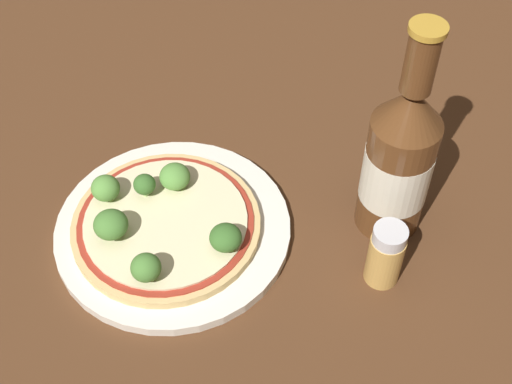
% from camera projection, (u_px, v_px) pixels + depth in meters
% --- Properties ---
extents(ground_plane, '(3.00, 3.00, 0.00)m').
position_uv_depth(ground_plane, '(177.00, 227.00, 0.78)').
color(ground_plane, '#4C2D19').
extents(plate, '(0.25, 0.25, 0.01)m').
position_uv_depth(plate, '(173.00, 229.00, 0.77)').
color(plate, silver).
rests_on(plate, ground_plane).
extents(pizza, '(0.20, 0.20, 0.01)m').
position_uv_depth(pizza, '(166.00, 224.00, 0.76)').
color(pizza, tan).
rests_on(pizza, plate).
extents(broccoli_floret_0, '(0.04, 0.04, 0.03)m').
position_uv_depth(broccoli_floret_0, '(112.00, 227.00, 0.72)').
color(broccoli_floret_0, '#89A866').
rests_on(broccoli_floret_0, pizza).
extents(broccoli_floret_1, '(0.03, 0.03, 0.03)m').
position_uv_depth(broccoli_floret_1, '(175.00, 177.00, 0.77)').
color(broccoli_floret_1, '#89A866').
rests_on(broccoli_floret_1, pizza).
extents(broccoli_floret_2, '(0.03, 0.03, 0.03)m').
position_uv_depth(broccoli_floret_2, '(105.00, 188.00, 0.76)').
color(broccoli_floret_2, '#89A866').
rests_on(broccoli_floret_2, pizza).
extents(broccoli_floret_3, '(0.03, 0.03, 0.03)m').
position_uv_depth(broccoli_floret_3, '(146.00, 268.00, 0.69)').
color(broccoli_floret_3, '#89A866').
rests_on(broccoli_floret_3, pizza).
extents(broccoli_floret_4, '(0.03, 0.03, 0.03)m').
position_uv_depth(broccoli_floret_4, '(226.00, 238.00, 0.72)').
color(broccoli_floret_4, '#89A866').
rests_on(broccoli_floret_4, pizza).
extents(broccoli_floret_5, '(0.02, 0.02, 0.03)m').
position_uv_depth(broccoli_floret_5, '(145.00, 185.00, 0.76)').
color(broccoli_floret_5, '#89A866').
rests_on(broccoli_floret_5, pizza).
extents(beer_bottle, '(0.07, 0.07, 0.26)m').
position_uv_depth(beer_bottle, '(399.00, 159.00, 0.71)').
color(beer_bottle, '#563319').
rests_on(beer_bottle, ground_plane).
extents(pepper_shaker, '(0.04, 0.04, 0.08)m').
position_uv_depth(pepper_shaker, '(386.00, 255.00, 0.71)').
color(pepper_shaker, tan).
rests_on(pepper_shaker, ground_plane).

